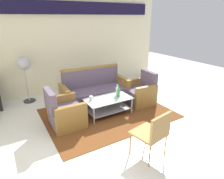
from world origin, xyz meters
TOP-DOWN VIEW (x-y plane):
  - ground_plane at (0.00, 0.00)m, footprint 14.00×14.00m
  - wall_back at (0.00, 3.05)m, footprint 6.52×0.19m
  - rug at (0.13, 0.83)m, footprint 2.95×2.20m
  - couch at (0.13, 1.54)m, footprint 1.83×0.82m
  - armchair_left at (-0.94, 0.84)m, footprint 0.70×0.76m
  - armchair_right at (1.19, 0.94)m, footprint 0.74×0.80m
  - coffee_table at (0.12, 0.80)m, footprint 1.10×0.60m
  - bottle_clear at (0.42, 0.87)m, footprint 0.07×0.07m
  - bottle_green at (0.37, 0.75)m, footprint 0.07×0.07m
  - cup at (-0.27, 0.93)m, footprint 0.08×0.08m
  - pedestal_fan at (-1.40, 2.60)m, footprint 0.36×0.36m
  - wicker_chair at (-0.02, -0.91)m, footprint 0.56×0.56m

SIDE VIEW (x-z plane):
  - ground_plane at x=0.00m, z-range 0.00..0.00m
  - rug at x=0.13m, z-range 0.00..0.01m
  - coffee_table at x=0.12m, z-range 0.07..0.47m
  - armchair_left at x=-0.94m, z-range -0.14..0.71m
  - armchair_right at x=1.19m, z-range -0.14..0.71m
  - couch at x=0.13m, z-range -0.16..0.80m
  - cup at x=-0.27m, z-range 0.41..0.51m
  - wicker_chair at x=-0.02m, z-range 0.07..0.91m
  - bottle_clear at x=0.42m, z-range 0.38..0.66m
  - bottle_green at x=0.37m, z-range 0.37..0.67m
  - pedestal_fan at x=-1.40m, z-range 0.38..1.65m
  - wall_back at x=0.00m, z-range 0.08..2.88m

